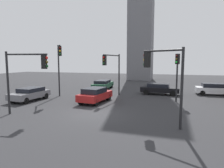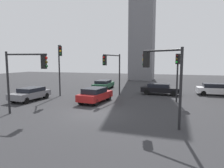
{
  "view_description": "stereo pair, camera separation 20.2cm",
  "coord_description": "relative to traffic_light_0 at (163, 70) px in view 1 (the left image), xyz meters",
  "views": [
    {
      "loc": [
        5.71,
        -13.49,
        3.97
      ],
      "look_at": [
        0.14,
        3.93,
        1.86
      ],
      "focal_mm": 31.4,
      "sensor_mm": 36.0,
      "label": 1
    },
    {
      "loc": [
        5.9,
        -13.43,
        3.97
      ],
      "look_at": [
        0.14,
        3.93,
        1.86
      ],
      "focal_mm": 31.4,
      "sensor_mm": 36.0,
      "label": 2
    }
  ],
  "objects": [
    {
      "name": "traffic_light_0",
      "position": [
        0.0,
        0.0,
        0.0
      ],
      "size": [
        2.51,
        1.34,
        4.79
      ],
      "rotation": [
        0.0,
        0.0,
        2.69
      ],
      "color": "black",
      "rests_on": "ground_plane"
    },
    {
      "name": "car_3",
      "position": [
        -0.98,
        11.65,
        -2.72
      ],
      "size": [
        4.54,
        1.99,
        1.33
      ],
      "rotation": [
        0.0,
        0.0,
        -0.03
      ],
      "color": "black",
      "rests_on": "ground_plane"
    },
    {
      "name": "traffic_light_2",
      "position": [
        0.91,
        7.64,
        -0.13
      ],
      "size": [
        0.44,
        0.49,
        4.71
      ],
      "rotation": [
        0.0,
        0.0,
        -2.15
      ],
      "color": "black",
      "rests_on": "ground_plane"
    },
    {
      "name": "traffic_light_1",
      "position": [
        -5.81,
        7.96,
        0.08
      ],
      "size": [
        0.73,
        4.12,
        4.82
      ],
      "rotation": [
        0.0,
        0.0,
        -1.7
      ],
      "color": "black",
      "rests_on": "ground_plane"
    },
    {
      "name": "traffic_light_4",
      "position": [
        -9.68,
        -0.61,
        -0.06
      ],
      "size": [
        3.21,
        0.85,
        4.7
      ],
      "rotation": [
        0.0,
        0.0,
        0.2
      ],
      "color": "black",
      "rests_on": "ground_plane"
    },
    {
      "name": "skyline_tower",
      "position": [
        -6.52,
        30.53,
        12.59
      ],
      "size": [
        4.98,
        4.98,
        32.05
      ],
      "primitive_type": "cube",
      "color": "slate",
      "rests_on": "ground_plane"
    },
    {
      "name": "ground_plane",
      "position": [
        -5.02,
        1.09,
        -3.43
      ],
      "size": [
        98.16,
        98.16,
        0.0
      ],
      "primitive_type": "plane",
      "color": "#2D2D30"
    },
    {
      "name": "car_0",
      "position": [
        -13.29,
        3.81,
        -2.73
      ],
      "size": [
        2.07,
        4.25,
        1.3
      ],
      "rotation": [
        0.0,
        0.0,
        -1.61
      ],
      "color": "slate",
      "rests_on": "ground_plane"
    },
    {
      "name": "car_4",
      "position": [
        -6.6,
        4.98,
        -2.67
      ],
      "size": [
        2.23,
        4.32,
        1.45
      ],
      "rotation": [
        0.0,
        0.0,
        1.48
      ],
      "color": "maroon",
      "rests_on": "ground_plane"
    },
    {
      "name": "car_2",
      "position": [
        -9.11,
        13.9,
        -2.73
      ],
      "size": [
        2.27,
        4.89,
        1.3
      ],
      "rotation": [
        0.0,
        0.0,
        1.63
      ],
      "color": "#19472D",
      "rests_on": "ground_plane"
    },
    {
      "name": "car_1",
      "position": [
        5.22,
        13.28,
        -2.7
      ],
      "size": [
        4.17,
        1.94,
        1.39
      ],
      "rotation": [
        0.0,
        0.0,
        0.04
      ],
      "color": "silver",
      "rests_on": "ground_plane"
    },
    {
      "name": "traffic_light_3",
      "position": [
        -11.22,
        6.12,
        0.66
      ],
      "size": [
        1.74,
        2.25,
        5.81
      ],
      "rotation": [
        0.0,
        0.0,
        -0.93
      ],
      "color": "black",
      "rests_on": "ground_plane"
    }
  ]
}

